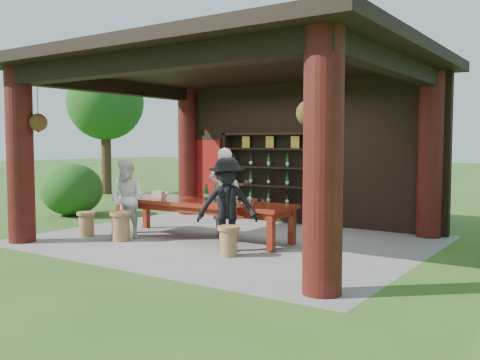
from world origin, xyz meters
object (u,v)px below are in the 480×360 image
Objects in this scene: tasting_table at (201,206)px; guest_woman at (128,199)px; stool_far_left at (86,223)px; host at (225,192)px; napkin_basket at (159,194)px; guest_man at (227,205)px; wine_shelf at (269,177)px; stool_near_left at (121,225)px; stool_near_right at (229,240)px.

guest_woman is (-1.25, -0.76, 0.15)m from tasting_table.
stool_far_left is at bearing -170.39° from guest_woman.
host reaches higher than stool_far_left.
napkin_basket is at bearing 49.13° from stool_far_left.
host is 1.10× the size of guest_man.
guest_man is at bearing -70.44° from wine_shelf.
guest_man is (1.18, -0.74, 0.18)m from tasting_table.
host is at bearing 26.98° from guest_woman.
guest_man reaches higher than stool_near_left.
guest_woman is (-0.13, 0.32, 0.48)m from stool_near_left.
napkin_basket is (-2.50, 1.02, 0.55)m from stool_near_right.
stool_near_right reaches higher than stool_far_left.
stool_near_right is at bearing 106.23° from host.
napkin_basket reaches higher than stool_near_left.
stool_far_left is at bearing -118.24° from wine_shelf.
wine_shelf reaches higher than stool_far_left.
napkin_basket is at bearing 157.82° from stool_near_right.
host is 1.64m from guest_man.
wine_shelf is at bearing 61.76° from stool_far_left.
stool_far_left is 0.32× the size of guest_woman.
stool_near_left is 1.14× the size of stool_far_left.
guest_woman is 0.96× the size of guest_man.
stool_near_left is 0.60m from guest_woman.
stool_near_left is 0.32× the size of host.
tasting_table is 1.47m from guest_woman.
stool_far_left is 1.92× the size of napkin_basket.
stool_near_right is 2.73m from guest_woman.
stool_far_left is (-2.05, -1.14, -0.37)m from tasting_table.
host is at bearing 37.34° from stool_far_left.
stool_far_left is (-0.93, -0.06, -0.04)m from stool_near_left.
stool_near_left is at bearing 30.35° from host.
host is at bearing 51.78° from stool_near_left.
wine_shelf is 3.59m from guest_man.
stool_near_left is (-1.12, -1.08, -0.34)m from tasting_table.
wine_shelf is 2.67m from tasting_table.
wine_shelf is 3.62m from guest_woman.
wine_shelf reaches higher than host.
stool_near_left is 2.37m from guest_man.
guest_man is at bearing 8.45° from stool_near_left.
tasting_table is at bearing 50.95° from host.
wine_shelf is at bearing 73.62° from stool_near_left.
host reaches higher than stool_near_left.
wine_shelf is 4.82× the size of stool_near_right.
guest_man is (3.23, 0.40, 0.56)m from stool_far_left.
guest_woman is at bearing -109.88° from wine_shelf.
wine_shelf is 4.26× the size of stool_near_left.
host is (0.18, 0.56, 0.26)m from tasting_table.
wine_shelf is at bearing 90.52° from tasting_table.
guest_man is (2.43, 0.02, 0.04)m from guest_woman.
napkin_basket is (-2.26, 0.72, -0.00)m from guest_man.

